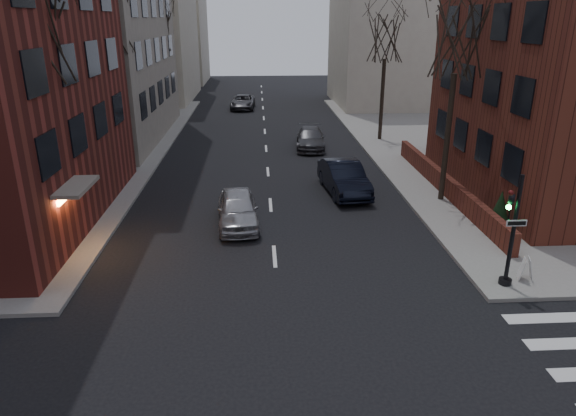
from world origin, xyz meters
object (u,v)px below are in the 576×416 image
(tree_left_b, at_px, (115,18))
(streetlamp_far, at_px, (173,73))
(traffic_signal, at_px, (510,238))
(tree_right_a, at_px, (458,38))
(streetlamp_near, at_px, (117,110))
(sandwich_board, at_px, (526,269))
(parked_sedan, at_px, (344,178))
(car_lane_gray, at_px, (310,139))
(evergreen_shrub, at_px, (500,211))
(tree_left_a, at_px, (32,31))
(car_lane_far, at_px, (243,102))
(tree_left_c, at_px, (159,29))
(tree_right_b, at_px, (386,38))
(car_lane_silver, at_px, (238,209))

(tree_left_b, relative_size, streetlamp_far, 1.72)
(traffic_signal, relative_size, tree_right_a, 0.41)
(streetlamp_far, bearing_deg, traffic_signal, -63.94)
(traffic_signal, bearing_deg, streetlamp_near, 141.13)
(traffic_signal, bearing_deg, sandwich_board, 18.89)
(parked_sedan, bearing_deg, streetlamp_near, 163.12)
(tree_right_a, bearing_deg, car_lane_gray, 115.13)
(tree_left_b, xyz_separation_m, evergreen_shrub, (18.62, -12.33, -7.83))
(tree_left_a, xyz_separation_m, sandwich_board, (17.66, -4.69, -7.91))
(tree_left_a, distance_m, car_lane_far, 35.03)
(tree_left_c, height_order, tree_right_b, tree_left_c)
(streetlamp_far, xyz_separation_m, parked_sedan, (12.20, -22.32, -3.38))
(tree_left_c, bearing_deg, car_lane_silver, -73.57)
(tree_left_c, distance_m, tree_right_a, 28.17)
(tree_left_b, height_order, car_lane_gray, tree_left_b)
(tree_right_b, xyz_separation_m, streetlamp_near, (-17.00, -10.00, -3.35))
(car_lane_gray, bearing_deg, streetlamp_far, 138.09)
(car_lane_gray, relative_size, sandwich_board, 6.10)
(tree_right_b, distance_m, car_lane_silver, 20.70)
(car_lane_far, bearing_deg, streetlamp_near, -100.72)
(tree_left_a, bearing_deg, car_lane_silver, 11.09)
(tree_left_c, xyz_separation_m, sandwich_board, (17.66, -30.69, -7.47))
(sandwich_board, bearing_deg, tree_left_c, 138.03)
(streetlamp_near, distance_m, parked_sedan, 12.87)
(car_lane_gray, bearing_deg, parked_sedan, -80.87)
(tree_right_a, relative_size, car_lane_gray, 1.96)
(tree_left_b, height_order, car_lane_far, tree_left_b)
(traffic_signal, bearing_deg, tree_right_a, 84.53)
(streetlamp_far, xyz_separation_m, car_lane_gray, (11.42, -12.10, -3.52))
(tree_right_b, height_order, parked_sedan, tree_right_b)
(traffic_signal, xyz_separation_m, tree_right_a, (0.86, 9.01, 6.12))
(car_lane_far, bearing_deg, car_lane_silver, -86.29)
(car_lane_far, height_order, evergreen_shrub, evergreen_shrub)
(tree_left_a, xyz_separation_m, streetlamp_near, (0.60, 8.00, -4.23))
(evergreen_shrub, bearing_deg, parked_sedan, 134.06)
(tree_left_b, relative_size, parked_sedan, 2.08)
(tree_left_a, distance_m, streetlamp_far, 28.32)
(tree_left_a, bearing_deg, tree_right_b, 45.64)
(streetlamp_near, relative_size, streetlamp_far, 1.00)
(tree_right_a, xyz_separation_m, sandwich_board, (0.06, -8.69, -7.47))
(tree_right_b, height_order, streetlamp_far, tree_right_b)
(tree_left_c, distance_m, parked_sedan, 25.06)
(tree_left_b, distance_m, streetlamp_far, 16.68)
(traffic_signal, height_order, tree_right_b, tree_right_b)
(car_lane_far, relative_size, sandwich_board, 6.30)
(tree_right_a, relative_size, sandwich_board, 11.97)
(streetlamp_near, height_order, sandwich_board, streetlamp_near)
(tree_left_b, xyz_separation_m, car_lane_silver, (7.25, -10.58, -8.15))
(tree_left_b, distance_m, sandwich_board, 25.70)
(tree_left_a, bearing_deg, streetlamp_near, 85.71)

